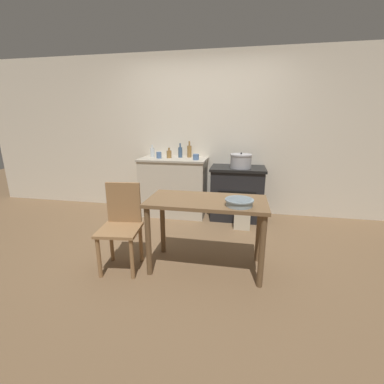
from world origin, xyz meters
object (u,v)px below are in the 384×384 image
stock_pot (241,161)px  bottle_mid_left (169,154)px  cup_center_right (159,155)px  bottle_left (152,152)px  flour_sack (242,217)px  mixing_bowl_large (239,202)px  work_table (207,211)px  bottle_far_left (189,151)px  cup_center (196,157)px  stove (237,193)px  chair (121,224)px  bottle_center_left (180,152)px

stock_pot → bottle_mid_left: (-1.14, 0.09, 0.07)m
stock_pot → cup_center_right: stock_pot is taller
bottle_left → bottle_mid_left: bottle_left is taller
flour_sack → cup_center_right: cup_center_right is taller
stock_pot → mixing_bowl_large: (0.01, -1.61, -0.14)m
work_table → cup_center_right: 1.83m
mixing_bowl_large → flour_sack: bearing=87.6°
bottle_left → bottle_far_left: bearing=7.0°
flour_sack → cup_center: bearing=156.3°
bottle_mid_left → cup_center_right: bearing=-156.4°
stove → work_table: size_ratio=0.70×
work_table → bottle_mid_left: size_ratio=7.25×
chair → bottle_mid_left: bottle_mid_left is taller
cup_center → stove: bearing=9.8°
bottle_center_left → stove: bearing=-6.8°
bottle_far_left → cup_center: bearing=-60.0°
bottle_center_left → stock_pot: bearing=-10.6°
bottle_center_left → cup_center: size_ratio=2.48×
mixing_bowl_large → bottle_center_left: bearing=118.7°
work_table → bottle_center_left: 1.83m
mixing_bowl_large → bottle_left: (-1.45, 1.77, 0.22)m
chair → cup_center: bearing=65.2°
bottle_center_left → chair: bearing=-96.6°
mixing_bowl_large → chair: bearing=179.7°
chair → bottle_far_left: size_ratio=3.42×
flour_sack → bottle_mid_left: bottle_mid_left is taller
chair → cup_center_right: (-0.11, 1.63, 0.50)m
bottle_mid_left → bottle_center_left: bearing=28.4°
stove → cup_center_right: cup_center_right is taller
work_table → chair: size_ratio=1.33×
flour_sack → bottle_far_left: (-0.89, 0.60, 0.85)m
stock_pot → bottle_far_left: size_ratio=1.25×
bottle_mid_left → bottle_center_left: bottle_center_left is taller
cup_center_right → stock_pot: bearing=-1.3°
stove → bottle_mid_left: (-1.10, 0.02, 0.58)m
mixing_bowl_large → bottle_far_left: bottle_far_left is taller
bottle_center_left → mixing_bowl_large: bearing=-61.3°
bottle_center_left → cup_center_right: bottle_center_left is taller
bottle_far_left → bottle_left: 0.61m
bottle_mid_left → work_table: bearing=-62.2°
cup_center → cup_center_right: (-0.61, 0.07, 0.01)m
stock_pot → cup_center: stock_pot is taller
cup_center_right → cup_center: bearing=-6.6°
stove → mixing_bowl_large: stove is taller
flour_sack → cup_center: 1.13m
bottle_left → bottle_center_left: bearing=3.1°
work_table → flour_sack: size_ratio=3.26×
stove → chair: bearing=-124.4°
chair → cup_center_right: size_ratio=8.91×
flour_sack → bottle_center_left: bearing=152.1°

